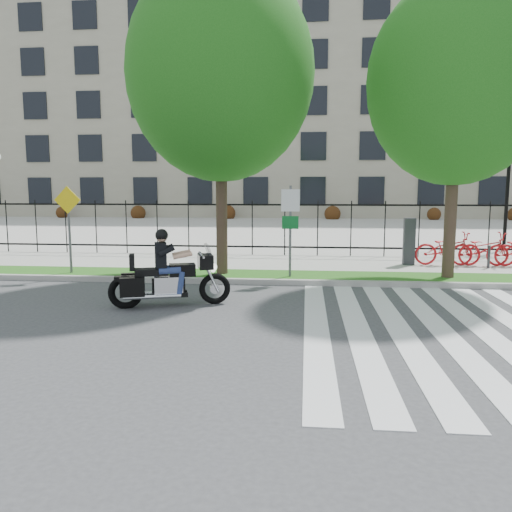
# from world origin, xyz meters

# --- Properties ---
(ground) EXTENTS (120.00, 120.00, 0.00)m
(ground) POSITION_xyz_m (0.00, 0.00, 0.00)
(ground) COLOR #3A3A3D
(ground) RESTS_ON ground
(curb) EXTENTS (60.00, 0.20, 0.15)m
(curb) POSITION_xyz_m (0.00, 4.10, 0.07)
(curb) COLOR #999690
(curb) RESTS_ON ground
(grass_verge) EXTENTS (60.00, 1.50, 0.15)m
(grass_verge) POSITION_xyz_m (0.00, 4.95, 0.07)
(grass_verge) COLOR #275515
(grass_verge) RESTS_ON ground
(sidewalk) EXTENTS (60.00, 3.50, 0.15)m
(sidewalk) POSITION_xyz_m (0.00, 7.45, 0.07)
(sidewalk) COLOR #AEABA3
(sidewalk) RESTS_ON ground
(plaza) EXTENTS (80.00, 34.00, 0.10)m
(plaza) POSITION_xyz_m (0.00, 25.00, 0.05)
(plaza) COLOR #AEABA3
(plaza) RESTS_ON ground
(crosswalk_stripes) EXTENTS (5.70, 8.00, 0.01)m
(crosswalk_stripes) POSITION_xyz_m (4.83, 0.00, 0.01)
(crosswalk_stripes) COLOR silver
(crosswalk_stripes) RESTS_ON ground
(iron_fence) EXTENTS (30.00, 0.06, 2.00)m
(iron_fence) POSITION_xyz_m (0.00, 9.20, 1.15)
(iron_fence) COLOR black
(iron_fence) RESTS_ON sidewalk
(office_building) EXTENTS (60.00, 21.90, 20.15)m
(office_building) POSITION_xyz_m (0.00, 44.92, 9.97)
(office_building) COLOR gray
(office_building) RESTS_ON ground
(lamp_post_right) EXTENTS (1.06, 0.70, 4.25)m
(lamp_post_right) POSITION_xyz_m (10.00, 12.00, 3.21)
(lamp_post_right) COLOR black
(lamp_post_right) RESTS_ON ground
(street_tree_1) EXTENTS (5.15, 5.15, 8.53)m
(street_tree_1) POSITION_xyz_m (-0.41, 4.95, 5.70)
(street_tree_1) COLOR #38271E
(street_tree_1) RESTS_ON grass_verge
(street_tree_2) EXTENTS (4.71, 4.71, 7.91)m
(street_tree_2) POSITION_xyz_m (5.89, 4.95, 5.34)
(street_tree_2) COLOR #38271E
(street_tree_2) RESTS_ON grass_verge
(sign_pole_regulatory) EXTENTS (0.50, 0.09, 2.50)m
(sign_pole_regulatory) POSITION_xyz_m (1.55, 4.58, 1.74)
(sign_pole_regulatory) COLOR #59595B
(sign_pole_regulatory) RESTS_ON grass_verge
(sign_pole_warning) EXTENTS (0.78, 0.09, 2.49)m
(sign_pole_warning) POSITION_xyz_m (-4.79, 4.58, 1.74)
(sign_pole_warning) COLOR #59595B
(sign_pole_warning) RESTS_ON grass_verge
(motorcycle_rider) EXTENTS (2.56, 1.24, 2.04)m
(motorcycle_rider) POSITION_xyz_m (-0.96, 1.39, 0.68)
(motorcycle_rider) COLOR black
(motorcycle_rider) RESTS_ON ground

